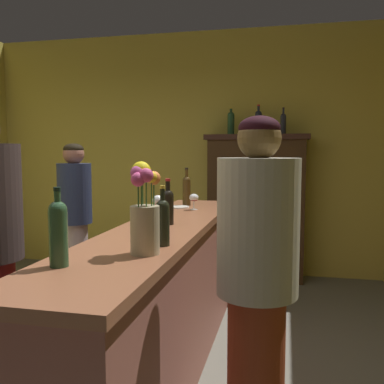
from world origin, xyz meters
TOP-DOWN VIEW (x-y plane):
  - wall_back at (0.00, 2.95)m, footprint 4.94×0.12m
  - bar_counter at (0.54, 0.30)m, footprint 0.53×2.91m
  - display_cabinet at (0.96, 2.67)m, footprint 1.17×0.38m
  - wine_bottle_pinot at (0.45, 1.35)m, footprint 0.07×0.07m
  - wine_bottle_riesling at (0.56, 0.37)m, footprint 0.07×0.07m
  - wine_bottle_malbec at (0.40, -0.70)m, footprint 0.08×0.08m
  - wine_bottle_rose at (0.71, -0.23)m, footprint 0.07×0.07m
  - wine_glass_front at (0.41, 0.64)m, footprint 0.08×0.08m
  - wine_glass_mid at (0.58, 1.09)m, footprint 0.08×0.08m
  - flower_arrangement at (0.67, -0.41)m, footprint 0.14×0.17m
  - cheese_plate at (0.43, 1.18)m, footprint 0.17×0.17m
  - display_bottle_left at (0.67, 2.67)m, footprint 0.08×0.08m
  - display_bottle_midleft at (0.98, 2.67)m, footprint 0.08×0.08m
  - display_bottle_center at (1.26, 2.67)m, footprint 0.06×0.06m
  - patron_tall at (-0.67, 1.46)m, footprint 0.32×0.32m
  - bartender at (1.18, -0.34)m, footprint 0.37×0.37m

SIDE VIEW (x-z plane):
  - bar_counter at x=0.54m, z-range 0.00..1.01m
  - patron_tall at x=-0.67m, z-range 0.09..1.64m
  - display_cabinet at x=0.96m, z-range 0.04..1.71m
  - bartender at x=1.18m, z-range 0.08..1.71m
  - cheese_plate at x=0.43m, z-range 1.01..1.02m
  - wine_glass_mid at x=0.58m, z-range 1.04..1.17m
  - wine_glass_front at x=0.41m, z-range 1.04..1.20m
  - wine_bottle_riesling at x=0.56m, z-range 0.99..1.29m
  - wine_bottle_rose at x=0.71m, z-range 0.99..1.29m
  - wine_bottle_pinot at x=0.45m, z-range 0.99..1.32m
  - wine_bottle_malbec at x=0.40m, z-range 1.00..1.32m
  - flower_arrangement at x=0.67m, z-range 1.01..1.43m
  - wall_back at x=0.00m, z-range 0.00..2.92m
  - display_bottle_center at x=1.26m, z-range 1.65..1.95m
  - display_bottle_left at x=0.67m, z-range 1.66..1.97m
  - display_bottle_midleft at x=0.98m, z-range 1.65..1.99m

